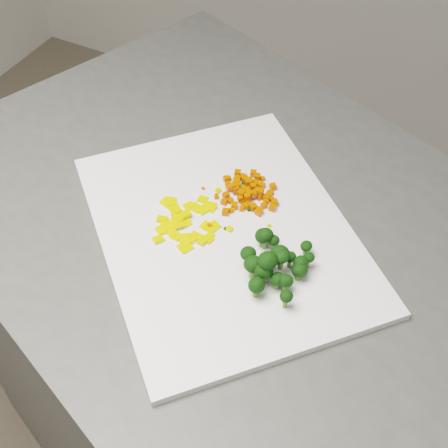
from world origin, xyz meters
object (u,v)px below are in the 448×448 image
at_px(cutting_board, 224,231).
at_px(broccoli_pile, 276,263).
at_px(pepper_pile, 184,217).
at_px(counter_block, 235,372).
at_px(carrot_pile, 246,190).

xyz_separation_m(cutting_board, broccoli_pile, (0.10, -0.04, 0.03)).
bearing_deg(broccoli_pile, pepper_pile, 169.07).
bearing_deg(broccoli_pile, counter_block, 139.24).
bearing_deg(broccoli_pile, carrot_pile, 130.45).
height_order(cutting_board, carrot_pile, carrot_pile).
bearing_deg(pepper_pile, broccoli_pile, -10.93).
bearing_deg(counter_block, broccoli_pile, -40.76).
bearing_deg(broccoli_pile, cutting_board, 156.24).
xyz_separation_m(counter_block, carrot_pile, (-0.01, 0.04, 0.48)).
height_order(cutting_board, broccoli_pile, broccoli_pile).
xyz_separation_m(cutting_board, carrot_pile, (-0.00, 0.07, 0.02)).
bearing_deg(counter_block, cutting_board, -101.18).
relative_size(counter_block, broccoli_pile, 8.51).
xyz_separation_m(cutting_board, pepper_pile, (-0.06, -0.01, 0.01)).
relative_size(carrot_pile, broccoli_pile, 0.83).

